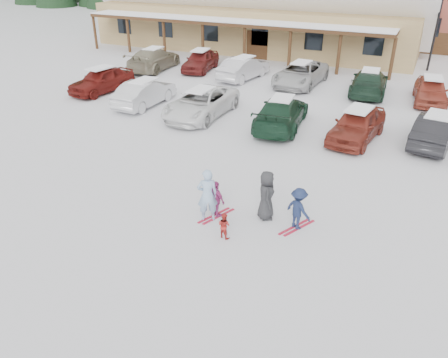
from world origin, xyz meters
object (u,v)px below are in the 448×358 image
at_px(toddler_red, 224,225).
at_px(parked_car_4, 357,124).
at_px(parked_car_2, 201,103).
at_px(parked_car_5, 435,130).
at_px(parked_car_0, 102,80).
at_px(parked_car_1, 145,93).
at_px(parked_car_12, 431,90).
at_px(parked_car_7, 154,59).
at_px(parked_car_9, 243,68).
at_px(lamp_post, 437,26).
at_px(day_lodge, 257,1).
at_px(adult_skier, 207,195).
at_px(bystander_dark, 266,195).
at_px(parked_car_10, 301,74).
at_px(child_magenta, 216,199).
at_px(parked_car_3, 281,113).
at_px(child_navy, 298,209).
at_px(parked_car_8, 201,60).
at_px(parked_car_11, 369,82).

height_order(toddler_red, parked_car_4, parked_car_4).
height_order(parked_car_2, parked_car_5, parked_car_2).
height_order(parked_car_0, parked_car_4, parked_car_0).
distance_m(parked_car_1, parked_car_12, 16.52).
distance_m(toddler_red, parked_car_12, 18.08).
bearing_deg(toddler_red, parked_car_7, -38.76).
bearing_deg(parked_car_9, lamp_post, -135.91).
height_order(day_lodge, adult_skier, day_lodge).
bearing_deg(parked_car_7, bystander_dark, 128.44).
height_order(bystander_dark, parked_car_10, bystander_dark).
distance_m(adult_skier, child_magenta, 0.43).
bearing_deg(parked_car_5, parked_car_12, -77.77).
xyz_separation_m(parked_car_2, parked_car_7, (-7.93, 7.62, 0.05)).
xyz_separation_m(lamp_post, child_magenta, (-5.47, -24.50, -2.51)).
bearing_deg(parked_car_3, toddler_red, 92.28).
distance_m(child_navy, parked_car_10, 16.97).
height_order(lamp_post, parked_car_1, lamp_post).
bearing_deg(child_navy, parked_car_1, -10.02).
bearing_deg(parked_car_8, bystander_dark, -63.68).
bearing_deg(bystander_dark, parked_car_4, -36.66).
bearing_deg(day_lodge, parked_car_2, -77.30).
relative_size(day_lodge, parked_car_1, 6.58).
xyz_separation_m(parked_car_9, parked_car_10, (3.96, 0.23, -0.01)).
bearing_deg(day_lodge, child_magenta, -71.31).
relative_size(lamp_post, child_magenta, 4.22).
height_order(day_lodge, parked_car_8, day_lodge).
bearing_deg(parked_car_4, child_magenta, -100.96).
bearing_deg(adult_skier, parked_car_11, -131.03).
bearing_deg(parked_car_5, parked_car_4, 23.01).
relative_size(child_magenta, bystander_dark, 0.77).
height_order(parked_car_8, parked_car_10, parked_car_10).
relative_size(lamp_post, parked_car_10, 1.03).
height_order(child_navy, parked_car_1, parked_car_1).
relative_size(day_lodge, lamp_post, 5.25).
bearing_deg(parked_car_12, parked_car_10, 171.64).
height_order(child_magenta, bystander_dark, bystander_dark).
height_order(adult_skier, bystander_dark, adult_skier).
relative_size(child_navy, parked_car_2, 0.27).
xyz_separation_m(parked_car_11, parked_car_12, (3.50, -0.23, 0.00)).
height_order(lamp_post, child_navy, lamp_post).
relative_size(lamp_post, adult_skier, 2.99).
bearing_deg(toddler_red, parked_car_1, -33.19).
distance_m(parked_car_9, parked_car_10, 3.97).
distance_m(parked_car_3, parked_car_11, 8.30).
bearing_deg(parked_car_0, lamp_post, 46.80).
bearing_deg(day_lodge, bystander_dark, -68.10).
height_order(parked_car_1, parked_car_9, parked_car_9).
bearing_deg(child_magenta, parked_car_12, -87.48).
bearing_deg(parked_car_1, parked_car_12, -152.27).
bearing_deg(bystander_dark, parked_car_0, 30.55).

